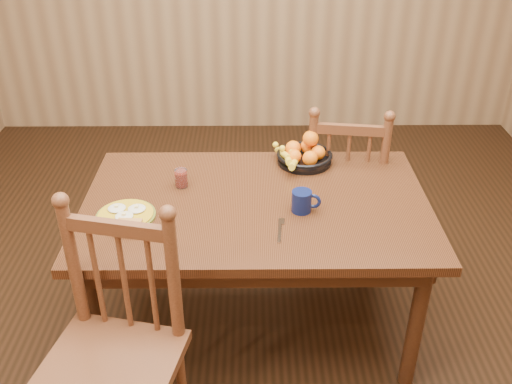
{
  "coord_description": "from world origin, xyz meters",
  "views": [
    {
      "loc": [
        -0.02,
        -2.24,
        2.15
      ],
      "look_at": [
        0.0,
        0.0,
        0.8
      ],
      "focal_mm": 40.0,
      "sensor_mm": 36.0,
      "label": 1
    }
  ],
  "objects_px": {
    "fruit_bowl": "(303,154)",
    "coffee_mug": "(303,201)",
    "dining_table": "(256,217)",
    "chair_near": "(114,355)",
    "breakfast_plate": "(126,215)",
    "chair_far": "(343,188)"
  },
  "relations": [
    {
      "from": "dining_table",
      "to": "fruit_bowl",
      "type": "bearing_deg",
      "value": 56.78
    },
    {
      "from": "dining_table",
      "to": "chair_near",
      "type": "distance_m",
      "value": 0.91
    },
    {
      "from": "fruit_bowl",
      "to": "chair_near",
      "type": "bearing_deg",
      "value": -125.6
    },
    {
      "from": "dining_table",
      "to": "fruit_bowl",
      "type": "relative_size",
      "value": 4.94
    },
    {
      "from": "coffee_mug",
      "to": "chair_near",
      "type": "bearing_deg",
      "value": -139.44
    },
    {
      "from": "coffee_mug",
      "to": "breakfast_plate",
      "type": "bearing_deg",
      "value": -176.42
    },
    {
      "from": "coffee_mug",
      "to": "fruit_bowl",
      "type": "distance_m",
      "value": 0.46
    },
    {
      "from": "breakfast_plate",
      "to": "fruit_bowl",
      "type": "distance_m",
      "value": 0.97
    },
    {
      "from": "fruit_bowl",
      "to": "coffee_mug",
      "type": "bearing_deg",
      "value": -95.11
    },
    {
      "from": "dining_table",
      "to": "chair_far",
      "type": "height_order",
      "value": "chair_far"
    },
    {
      "from": "chair_near",
      "to": "breakfast_plate",
      "type": "xyz_separation_m",
      "value": [
        -0.04,
        0.59,
        0.24
      ]
    },
    {
      "from": "chair_near",
      "to": "coffee_mug",
      "type": "distance_m",
      "value": 1.02
    },
    {
      "from": "dining_table",
      "to": "chair_near",
      "type": "bearing_deg",
      "value": -126.79
    },
    {
      "from": "dining_table",
      "to": "breakfast_plate",
      "type": "height_order",
      "value": "breakfast_plate"
    },
    {
      "from": "breakfast_plate",
      "to": "dining_table",
      "type": "bearing_deg",
      "value": 12.85
    },
    {
      "from": "coffee_mug",
      "to": "fruit_bowl",
      "type": "bearing_deg",
      "value": 84.89
    },
    {
      "from": "chair_near",
      "to": "breakfast_plate",
      "type": "bearing_deg",
      "value": 106.13
    },
    {
      "from": "breakfast_plate",
      "to": "chair_near",
      "type": "bearing_deg",
      "value": -86.5
    },
    {
      "from": "dining_table",
      "to": "coffee_mug",
      "type": "relative_size",
      "value": 11.95
    },
    {
      "from": "chair_near",
      "to": "fruit_bowl",
      "type": "relative_size",
      "value": 3.33
    },
    {
      "from": "dining_table",
      "to": "chair_near",
      "type": "height_order",
      "value": "chair_near"
    },
    {
      "from": "breakfast_plate",
      "to": "fruit_bowl",
      "type": "bearing_deg",
      "value": 31.79
    }
  ]
}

